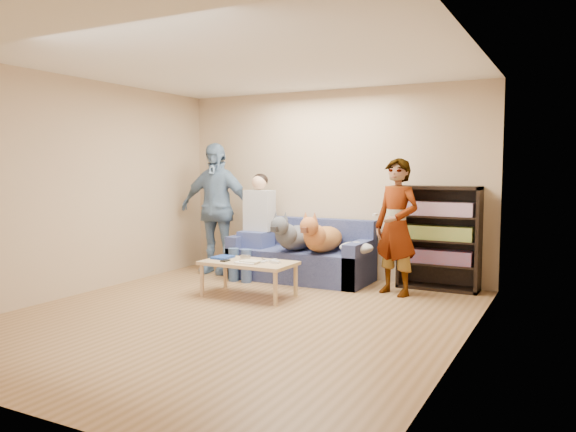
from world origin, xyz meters
The scene contains 27 objects.
ground centered at (0.00, 0.00, 0.00)m, with size 5.00×5.00×0.00m, color olive.
ceiling centered at (0.00, 0.00, 2.60)m, with size 5.00×5.00×0.00m, color white.
wall_back centered at (0.00, 2.50, 1.30)m, with size 4.50×4.50×0.00m, color tan.
wall_front centered at (0.00, -2.50, 1.30)m, with size 4.50×4.50×0.00m, color tan.
wall_left centered at (-2.25, 0.00, 1.30)m, with size 5.00×5.00×0.00m, color tan.
wall_right centered at (2.25, 0.00, 1.30)m, with size 5.00×5.00×0.00m, color tan.
blanket centered at (0.59, 1.97, 0.51)m, with size 0.44×0.38×0.15m, color #B0B0B5.
person_standing_right centered at (1.16, 1.78, 0.82)m, with size 0.60×0.39×1.64m, color gray.
person_standing_left centered at (-1.58, 1.95, 0.94)m, with size 1.10×0.46×1.88m, color #749ABA.
held_controller centered at (0.96, 1.58, 0.97)m, with size 0.04×0.11×0.03m, color silver.
notebook_blue centered at (-0.76, 0.93, 0.43)m, with size 0.20×0.26×0.03m, color navy.
papers centered at (-0.31, 0.78, 0.43)m, with size 0.26×0.20×0.01m, color white.
magazine centered at (-0.28, 0.80, 0.44)m, with size 0.22×0.17×0.01m, color beige.
camera_silver centered at (-0.48, 1.00, 0.45)m, with size 0.11×0.06×0.05m, color #B9B9BE.
controller_a centered at (-0.08, 0.98, 0.43)m, with size 0.04×0.13×0.03m, color silver.
controller_b centered at (0.00, 0.90, 0.43)m, with size 0.09×0.06×0.03m, color white.
headphone_cup_a centered at (-0.16, 0.86, 0.43)m, with size 0.07×0.07×0.02m, color silver.
headphone_cup_b centered at (-0.16, 0.94, 0.43)m, with size 0.07×0.07×0.02m, color silver.
pen_orange centered at (-0.38, 0.72, 0.42)m, with size 0.01×0.01×0.14m, color #C27B1B.
pen_black centered at (-0.24, 1.06, 0.42)m, with size 0.01×0.01×0.14m, color black.
wallet centered at (-0.61, 0.76, 0.43)m, with size 0.07×0.12×0.01m, color black.
sofa centered at (-0.25, 2.10, 0.28)m, with size 1.90×0.85×0.82m.
person_seated centered at (-0.91, 1.97, 0.77)m, with size 0.40×0.73×1.47m.
dog_gray centered at (-0.26, 1.87, 0.62)m, with size 0.38×1.24×0.55m.
dog_tan centered at (0.13, 1.88, 0.62)m, with size 0.39×1.15×0.56m.
coffee_table centered at (-0.36, 0.88, 0.37)m, with size 1.10×0.60×0.42m.
bookshelf centered at (1.55, 2.33, 0.68)m, with size 1.00×0.34×1.30m.
Camera 1 is at (3.09, -4.74, 1.54)m, focal length 35.00 mm.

